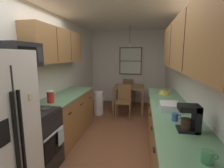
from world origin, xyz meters
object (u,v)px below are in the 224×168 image
at_px(stove_range, 33,141).
at_px(mug_spare, 208,157).
at_px(mug_by_coffeemaker, 175,117).
at_px(trash_bin, 99,103).
at_px(dish_rack, 170,106).
at_px(coffee_maker, 191,118).
at_px(dining_table, 129,90).
at_px(dining_chair_near, 124,100).
at_px(storage_canister, 50,97).
at_px(fruit_bowl, 164,92).
at_px(dining_chair_far, 129,90).
at_px(microwave_over_range, 18,55).

bearing_deg(stove_range, mug_spare, -20.38).
bearing_deg(mug_by_coffeemaker, stove_range, -177.90).
relative_size(stove_range, trash_bin, 1.65).
bearing_deg(dish_rack, coffee_maker, -80.87).
distance_m(dining_table, trash_bin, 1.03).
distance_m(coffee_maker, mug_spare, 0.57).
xyz_separation_m(dining_chair_near, storage_canister, (-1.05, -1.92, 0.50)).
height_order(trash_bin, storage_canister, storage_canister).
relative_size(dining_chair_near, fruit_bowl, 4.28).
relative_size(dining_table, coffee_maker, 3.13).
bearing_deg(dish_rack, dining_chair_near, 114.94).
distance_m(mug_spare, dish_rack, 1.28).
distance_m(dining_table, storage_canister, 2.82).
height_order(dining_chair_far, mug_spare, mug_spare).
bearing_deg(stove_range, trash_bin, 83.47).
height_order(dining_table, fruit_bowl, fruit_bowl).
bearing_deg(dining_chair_near, storage_canister, -118.66).
distance_m(dining_table, dish_rack, 2.73).
height_order(dining_table, trash_bin, dining_table).
relative_size(dining_chair_near, coffee_maker, 3.15).
bearing_deg(coffee_maker, dining_chair_far, 104.18).
distance_m(stove_range, mug_spare, 2.23).
relative_size(storage_canister, fruit_bowl, 0.98).
distance_m(dining_chair_near, mug_spare, 3.40).
bearing_deg(microwave_over_range, mug_by_coffeemaker, 1.98).
relative_size(trash_bin, mug_by_coffeemaker, 5.89).
bearing_deg(dining_table, fruit_bowl, -60.87).
bearing_deg(dish_rack, dining_table, 107.60).
height_order(dining_chair_far, trash_bin, dining_chair_far).
bearing_deg(trash_bin, dining_table, 32.82).
relative_size(dining_chair_near, mug_spare, 7.15).
height_order(microwave_over_range, trash_bin, microwave_over_range).
bearing_deg(mug_by_coffeemaker, dining_chair_far, 103.52).
distance_m(stove_range, mug_by_coffeemaker, 2.01).
bearing_deg(storage_canister, dining_chair_far, 71.58).
height_order(storage_canister, mug_spare, storage_canister).
distance_m(microwave_over_range, trash_bin, 2.94).
relative_size(dining_table, mug_spare, 7.11).
height_order(trash_bin, coffee_maker, coffee_maker).
xyz_separation_m(dining_table, mug_by_coffeemaker, (0.82, -3.04, 0.31)).
distance_m(coffee_maker, mug_by_coffeemaker, 0.31).
distance_m(stove_range, storage_canister, 0.76).
xyz_separation_m(stove_range, microwave_over_range, (-0.11, 0.00, 1.24)).
distance_m(dining_table, mug_by_coffeemaker, 3.16).
relative_size(storage_canister, dish_rack, 0.61).
xyz_separation_m(mug_by_coffeemaker, fruit_bowl, (0.04, 1.49, -0.01)).
bearing_deg(fruit_bowl, mug_spare, -88.56).
height_order(mug_spare, dish_rack, dish_rack).
distance_m(microwave_over_range, mug_spare, 2.41).
relative_size(dining_table, mug_by_coffeemaker, 7.89).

